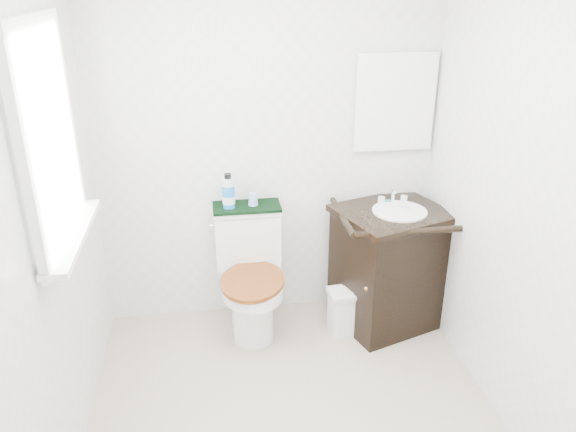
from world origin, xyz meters
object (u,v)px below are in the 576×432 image
object	(u,v)px
mouthwash_bottle	(228,192)
cup	(253,199)
toilet	(250,280)
vanity	(389,264)
trash_bin	(345,311)

from	to	relation	value
mouthwash_bottle	cup	xyz separation A→B (m)	(0.16, 0.02, -0.06)
cup	toilet	bearing A→B (deg)	-108.76
toilet	vanity	bearing A→B (deg)	-3.93
vanity	trash_bin	distance (m)	0.43
trash_bin	mouthwash_bottle	world-z (taller)	mouthwash_bottle
toilet	vanity	world-z (taller)	vanity
vanity	cup	world-z (taller)	vanity
toilet	cup	xyz separation A→B (m)	(0.04, 0.13, 0.52)
vanity	cup	xyz separation A→B (m)	(-0.88, 0.19, 0.44)
mouthwash_bottle	cup	size ratio (longest dim) A/B	2.81
toilet	mouthwash_bottle	bearing A→B (deg)	136.37
trash_bin	cup	bearing A→B (deg)	152.54
trash_bin	toilet	bearing A→B (deg)	164.59
vanity	cup	size ratio (longest dim) A/B	11.49
toilet	trash_bin	size ratio (longest dim) A/B	2.57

